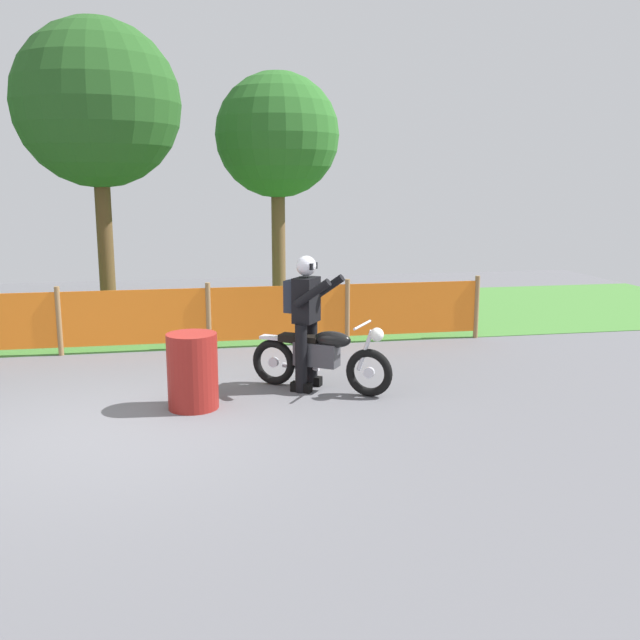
% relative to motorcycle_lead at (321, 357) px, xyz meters
% --- Properties ---
extents(ground, '(24.00, 24.00, 0.02)m').
position_rel_motorcycle_lead_xyz_m(ground, '(-2.41, -1.02, -0.44)').
color(ground, '#5B5B60').
extents(grass_verge, '(24.00, 5.39, 0.01)m').
position_rel_motorcycle_lead_xyz_m(grass_verge, '(-2.41, 5.23, -0.43)').
color(grass_verge, '#427A33').
rests_on(grass_verge, ground).
extents(barrier_fence, '(11.19, 0.08, 1.05)m').
position_rel_motorcycle_lead_xyz_m(barrier_fence, '(-2.41, 2.54, 0.11)').
color(barrier_fence, olive).
rests_on(barrier_fence, ground).
extents(tree_near_left, '(2.87, 2.87, 5.35)m').
position_rel_motorcycle_lead_xyz_m(tree_near_left, '(-3.03, 4.78, 3.45)').
color(tree_near_left, brown).
rests_on(tree_near_left, ground).
extents(tree_near_right, '(2.48, 2.48, 4.75)m').
position_rel_motorcycle_lead_xyz_m(tree_near_right, '(0.27, 6.03, 3.05)').
color(tree_near_right, brown).
rests_on(tree_near_right, ground).
extents(motorcycle_lead, '(1.63, 1.14, 0.90)m').
position_rel_motorcycle_lead_xyz_m(motorcycle_lead, '(0.00, 0.00, 0.00)').
color(motorcycle_lead, black).
rests_on(motorcycle_lead, ground).
extents(rider_lead, '(0.79, 0.72, 1.69)m').
position_rel_motorcycle_lead_xyz_m(rider_lead, '(-0.17, 0.11, 0.52)').
color(rider_lead, black).
rests_on(rider_lead, ground).
extents(oil_drum, '(0.58, 0.58, 0.88)m').
position_rel_motorcycle_lead_xyz_m(oil_drum, '(-1.58, -0.42, 0.01)').
color(oil_drum, maroon).
rests_on(oil_drum, ground).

